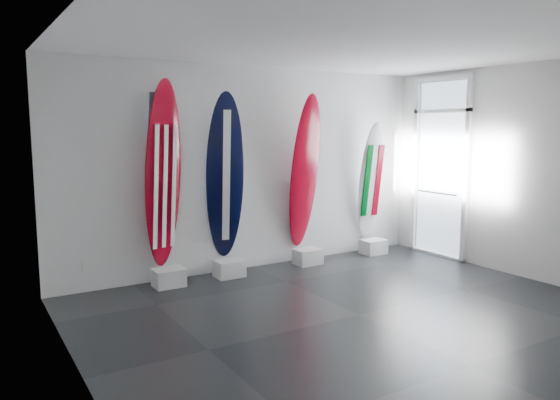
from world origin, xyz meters
TOP-DOWN VIEW (x-y plane):
  - floor at (0.00, 0.00)m, footprint 6.00×6.00m
  - ceiling at (0.00, 0.00)m, footprint 6.00×6.00m
  - wall_back at (0.00, 2.50)m, footprint 6.00×0.00m
  - wall_left at (-3.00, 0.00)m, footprint 0.00×5.00m
  - wall_right at (3.00, 0.00)m, footprint 0.00×5.00m
  - display_block_usa at (-1.46, 2.18)m, footprint 0.40×0.30m
  - surfboard_usa at (-1.46, 2.28)m, footprint 0.63×0.44m
  - display_block_navy at (-0.56, 2.18)m, footprint 0.40×0.30m
  - surfboard_navy at (-0.56, 2.28)m, footprint 0.63×0.53m
  - display_block_swiss at (0.79, 2.18)m, footprint 0.40×0.30m
  - surfboard_swiss at (0.79, 2.28)m, footprint 0.59×0.48m
  - display_block_italy at (2.13, 2.18)m, footprint 0.40×0.30m
  - surfboard_italy at (2.13, 2.28)m, footprint 0.50×0.46m
  - wall_outlet at (-2.45, 2.48)m, footprint 0.09×0.02m
  - glass_door at (2.97, 1.55)m, footprint 0.12×1.16m
  - balcony at (4.30, 1.55)m, footprint 2.80×2.20m

SIDE VIEW (x-z plane):
  - floor at x=0.00m, z-range 0.00..0.00m
  - display_block_usa at x=-1.46m, z-range 0.00..0.24m
  - display_block_navy at x=-0.56m, z-range 0.00..0.24m
  - display_block_swiss at x=0.79m, z-range 0.00..0.24m
  - display_block_italy at x=2.13m, z-range 0.00..0.24m
  - wall_outlet at x=-2.45m, z-range 0.28..0.41m
  - balcony at x=4.30m, z-range -0.10..1.10m
  - surfboard_italy at x=2.13m, z-range 0.23..2.21m
  - surfboard_navy at x=-0.56m, z-range 0.23..2.61m
  - glass_door at x=2.97m, z-range 0.00..2.85m
  - surfboard_swiss at x=0.79m, z-range 0.23..2.63m
  - surfboard_usa at x=-1.46m, z-range 0.24..2.75m
  - wall_back at x=0.00m, z-range -1.50..4.50m
  - wall_left at x=-3.00m, z-range -1.00..4.00m
  - wall_right at x=3.00m, z-range -1.00..4.00m
  - ceiling at x=0.00m, z-range 3.00..3.00m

